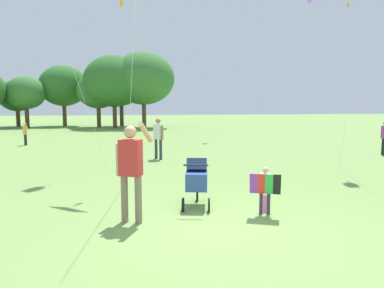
# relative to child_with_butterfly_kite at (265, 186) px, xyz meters

# --- Properties ---
(ground_plane) EXTENTS (120.00, 120.00, 0.00)m
(ground_plane) POSITION_rel_child_with_butterfly_kite_xyz_m (-1.05, -0.53, -0.57)
(ground_plane) COLOR #75994C
(treeline_distant) EXTENTS (18.85, 8.07, 6.61)m
(treeline_distant) POSITION_rel_child_with_butterfly_kite_xyz_m (-6.89, 26.47, 3.16)
(treeline_distant) COLOR brown
(treeline_distant) RESTS_ON ground
(child_with_butterfly_kite) EXTENTS (0.59, 0.44, 0.94)m
(child_with_butterfly_kite) POSITION_rel_child_with_butterfly_kite_xyz_m (0.00, 0.00, 0.00)
(child_with_butterfly_kite) COLOR #33384C
(child_with_butterfly_kite) RESTS_ON ground
(person_adult_flyer) EXTENTS (0.69, 0.52, 1.85)m
(person_adult_flyer) POSITION_rel_child_with_butterfly_kite_xyz_m (-2.55, -0.02, 0.50)
(person_adult_flyer) COLOR #7F705B
(person_adult_flyer) RESTS_ON ground
(stroller) EXTENTS (0.66, 1.12, 1.03)m
(stroller) POSITION_rel_child_with_butterfly_kite_xyz_m (-1.20, 0.80, 0.04)
(stroller) COLOR black
(stroller) RESTS_ON ground
(person_sitting_far) EXTENTS (0.16, 0.37, 1.17)m
(person_sitting_far) POSITION_rel_child_with_butterfly_kite_xyz_m (-8.02, 12.94, 0.12)
(person_sitting_far) COLOR #232328
(person_sitting_far) RESTS_ON ground
(person_couple_left) EXTENTS (0.39, 0.40, 1.59)m
(person_couple_left) POSITION_rel_child_with_butterfly_kite_xyz_m (-1.56, 7.27, 0.37)
(person_couple_left) COLOR #33384C
(person_couple_left) RESTS_ON ground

